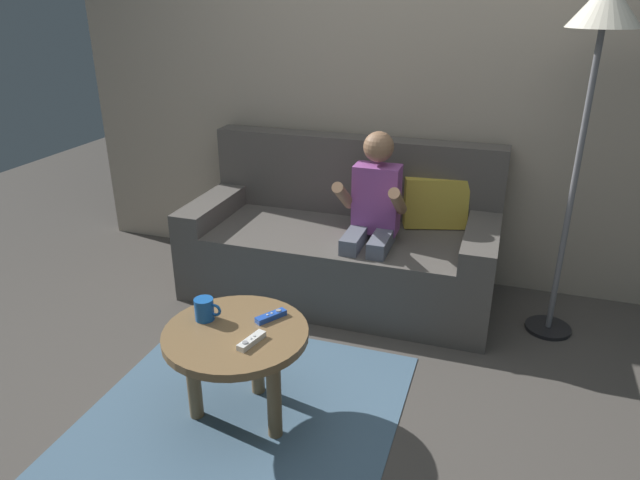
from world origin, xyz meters
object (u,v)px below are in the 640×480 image
(game_remote_blue_near_edge, at_px, (271,316))
(game_remote_white_center, at_px, (251,341))
(coffee_table, at_px, (237,345))
(floor_lamp, at_px, (601,36))
(person_seated_on_couch, at_px, (372,216))
(coffee_mug, at_px, (205,309))
(couch, at_px, (344,243))

(game_remote_blue_near_edge, height_order, game_remote_white_center, same)
(coffee_table, distance_m, floor_lamp, 2.08)
(person_seated_on_couch, xyz_separation_m, coffee_mug, (-0.45, -1.04, -0.09))
(person_seated_on_couch, distance_m, game_remote_blue_near_edge, 0.98)
(couch, relative_size, game_remote_blue_near_edge, 13.00)
(person_seated_on_couch, relative_size, coffee_mug, 8.64)
(floor_lamp, bearing_deg, game_remote_blue_near_edge, -138.53)
(coffee_table, relative_size, game_remote_blue_near_edge, 4.31)
(person_seated_on_couch, height_order, coffee_mug, person_seated_on_couch)
(person_seated_on_couch, bearing_deg, couch, 137.35)
(couch, relative_size, coffee_mug, 15.14)
(person_seated_on_couch, distance_m, coffee_mug, 1.14)
(couch, height_order, game_remote_blue_near_edge, couch)
(coffee_mug, bearing_deg, person_seated_on_couch, 66.57)
(person_seated_on_couch, distance_m, floor_lamp, 1.36)
(couch, bearing_deg, coffee_table, -93.84)
(game_remote_white_center, bearing_deg, person_seated_on_couch, 80.43)
(game_remote_blue_near_edge, height_order, floor_lamp, floor_lamp)
(coffee_table, bearing_deg, coffee_mug, 167.93)
(couch, distance_m, person_seated_on_couch, 0.39)
(game_remote_white_center, bearing_deg, game_remote_blue_near_edge, 90.06)
(coffee_table, distance_m, game_remote_white_center, 0.15)
(coffee_table, height_order, game_remote_blue_near_edge, game_remote_blue_near_edge)
(coffee_table, bearing_deg, game_remote_blue_near_edge, 50.81)
(coffee_mug, distance_m, floor_lamp, 2.10)
(person_seated_on_couch, xyz_separation_m, game_remote_blue_near_edge, (-0.19, -0.95, -0.13))
(person_seated_on_couch, distance_m, coffee_table, 1.14)
(floor_lamp, bearing_deg, couch, 175.11)
(game_remote_blue_near_edge, xyz_separation_m, game_remote_white_center, (0.00, -0.20, 0.00))
(game_remote_blue_near_edge, relative_size, floor_lamp, 0.08)
(person_seated_on_couch, xyz_separation_m, coffee_table, (-0.29, -1.08, -0.21))
(game_remote_white_center, relative_size, floor_lamp, 0.08)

